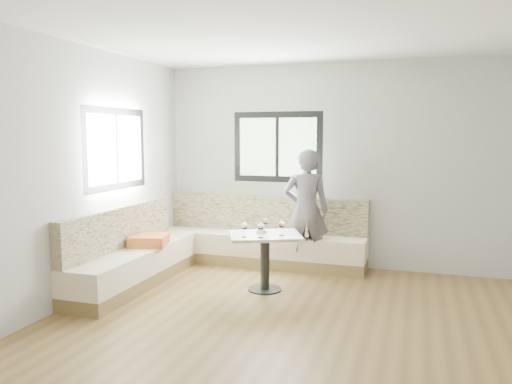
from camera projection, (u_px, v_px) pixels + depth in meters
room at (293, 180)px, 4.56m from camera, size 5.01×5.01×2.81m
banquette at (209, 248)px, 6.61m from camera, size 2.90×2.80×0.95m
table at (265, 248)px, 5.83m from camera, size 1.00×0.91×0.67m
person at (306, 211)px, 6.62m from camera, size 0.67×0.52×1.64m
olive_ramekin at (261, 231)px, 5.89m from camera, size 0.11×0.11×0.05m
wine_glass_a at (244, 226)px, 5.61m from camera, size 0.08×0.08×0.18m
wine_glass_b at (261, 227)px, 5.58m from camera, size 0.08×0.08×0.18m
wine_glass_c at (282, 225)px, 5.71m from camera, size 0.08×0.08×0.18m
wine_glass_d at (265, 222)px, 5.91m from camera, size 0.08×0.08×0.18m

